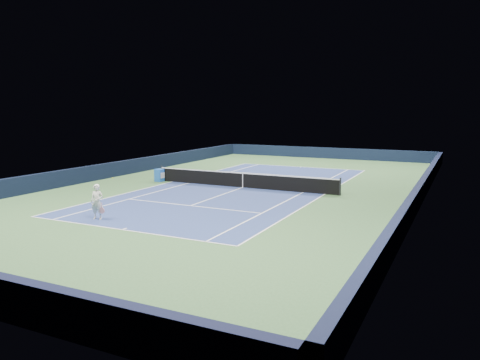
% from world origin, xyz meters
% --- Properties ---
extents(ground, '(40.00, 40.00, 0.00)m').
position_xyz_m(ground, '(0.00, 0.00, 0.00)').
color(ground, '#365B31').
rests_on(ground, ground).
extents(wall_far, '(22.00, 0.35, 1.10)m').
position_xyz_m(wall_far, '(0.00, 19.82, 0.55)').
color(wall_far, black).
rests_on(wall_far, ground).
extents(wall_right, '(0.35, 40.00, 1.10)m').
position_xyz_m(wall_right, '(10.82, 0.00, 0.55)').
color(wall_right, black).
rests_on(wall_right, ground).
extents(wall_left, '(0.35, 40.00, 1.10)m').
position_xyz_m(wall_left, '(-10.82, 0.00, 0.55)').
color(wall_left, black).
rests_on(wall_left, ground).
extents(court_surface, '(10.97, 23.77, 0.01)m').
position_xyz_m(court_surface, '(0.00, 0.00, 0.00)').
color(court_surface, navy).
rests_on(court_surface, ground).
extents(baseline_far, '(10.97, 0.08, 0.00)m').
position_xyz_m(baseline_far, '(0.00, 11.88, 0.01)').
color(baseline_far, white).
rests_on(baseline_far, ground).
extents(baseline_near, '(10.97, 0.08, 0.00)m').
position_xyz_m(baseline_near, '(0.00, -11.88, 0.01)').
color(baseline_near, white).
rests_on(baseline_near, ground).
extents(sideline_doubles_right, '(0.08, 23.77, 0.00)m').
position_xyz_m(sideline_doubles_right, '(5.49, 0.00, 0.01)').
color(sideline_doubles_right, white).
rests_on(sideline_doubles_right, ground).
extents(sideline_doubles_left, '(0.08, 23.77, 0.00)m').
position_xyz_m(sideline_doubles_left, '(-5.49, 0.00, 0.01)').
color(sideline_doubles_left, white).
rests_on(sideline_doubles_left, ground).
extents(sideline_singles_right, '(0.08, 23.77, 0.00)m').
position_xyz_m(sideline_singles_right, '(4.12, 0.00, 0.01)').
color(sideline_singles_right, white).
rests_on(sideline_singles_right, ground).
extents(sideline_singles_left, '(0.08, 23.77, 0.00)m').
position_xyz_m(sideline_singles_left, '(-4.12, 0.00, 0.01)').
color(sideline_singles_left, white).
rests_on(sideline_singles_left, ground).
extents(service_line_far, '(8.23, 0.08, 0.00)m').
position_xyz_m(service_line_far, '(0.00, 6.40, 0.01)').
color(service_line_far, white).
rests_on(service_line_far, ground).
extents(service_line_near, '(8.23, 0.08, 0.00)m').
position_xyz_m(service_line_near, '(0.00, -6.40, 0.01)').
color(service_line_near, white).
rests_on(service_line_near, ground).
extents(center_service_line, '(0.08, 12.80, 0.00)m').
position_xyz_m(center_service_line, '(0.00, 0.00, 0.01)').
color(center_service_line, white).
rests_on(center_service_line, ground).
extents(center_mark_far, '(0.08, 0.30, 0.00)m').
position_xyz_m(center_mark_far, '(0.00, 11.73, 0.01)').
color(center_mark_far, white).
rests_on(center_mark_far, ground).
extents(center_mark_near, '(0.08, 0.30, 0.00)m').
position_xyz_m(center_mark_near, '(0.00, -11.73, 0.01)').
color(center_mark_near, white).
rests_on(center_mark_near, ground).
extents(tennis_net, '(12.90, 0.10, 1.07)m').
position_xyz_m(tennis_net, '(0.00, 0.00, 0.50)').
color(tennis_net, black).
rests_on(tennis_net, ground).
extents(sponsor_cube, '(0.62, 0.55, 0.88)m').
position_xyz_m(sponsor_cube, '(-6.40, -0.28, 0.44)').
color(sponsor_cube, blue).
rests_on(sponsor_cube, ground).
extents(tennis_player, '(0.81, 1.30, 1.84)m').
position_xyz_m(tennis_player, '(-2.27, -10.87, 0.83)').
color(tennis_player, silver).
rests_on(tennis_player, ground).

